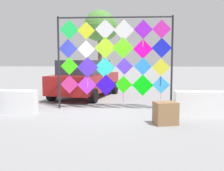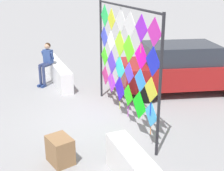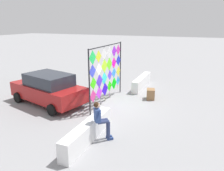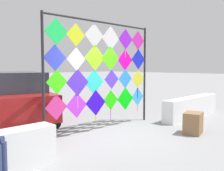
% 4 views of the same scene
% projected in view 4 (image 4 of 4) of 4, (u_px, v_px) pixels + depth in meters
% --- Properties ---
extents(ground, '(120.00, 120.00, 0.00)m').
position_uv_depth(ground, '(113.00, 136.00, 7.16)').
color(ground, gray).
extents(plaza_ledge_right, '(3.43, 0.45, 0.79)m').
position_uv_depth(plaza_ledge_right, '(192.00, 107.00, 9.71)').
color(plaza_ledge_right, white).
rests_on(plaza_ledge_right, ground).
extents(kite_display_rack, '(4.13, 0.15, 3.32)m').
position_uv_depth(kite_display_rack, '(103.00, 66.00, 7.70)').
color(kite_display_rack, '#232328').
rests_on(kite_display_rack, ground).
extents(parked_car, '(3.02, 4.88, 1.76)m').
position_uv_depth(parked_car, '(13.00, 97.00, 8.80)').
color(parked_car, maroon).
rests_on(parked_car, ground).
extents(cardboard_box_large, '(0.70, 0.60, 0.62)m').
position_uv_depth(cardboard_box_large, '(193.00, 123.00, 7.36)').
color(cardboard_box_large, olive).
rests_on(cardboard_box_large, ground).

